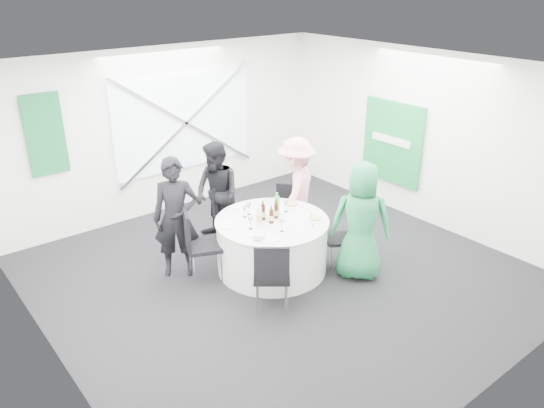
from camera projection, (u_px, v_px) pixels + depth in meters
floor at (281, 274)px, 7.37m from camera, size 6.00×6.00×0.00m
ceiling at (283, 70)px, 6.25m from camera, size 6.00×6.00×0.00m
wall_back at (168, 131)px, 8.95m from camera, size 6.00×0.00×6.00m
wall_front at (499, 276)px, 4.67m from camera, size 6.00×0.00×6.00m
wall_left at (42, 251)px, 5.09m from camera, size 0.00×6.00×6.00m
wall_right at (425, 138)px, 8.53m from camera, size 0.00×6.00×6.00m
window_panel at (185, 122)px, 9.05m from camera, size 2.60×0.03×1.60m
window_brace_a at (186, 123)px, 9.03m from camera, size 2.63×0.05×1.84m
window_brace_b at (186, 123)px, 9.03m from camera, size 2.63×0.05×1.84m
green_banner at (45, 135)px, 7.65m from camera, size 0.55×0.04×1.20m
green_sign at (392, 142)px, 9.00m from camera, size 0.05×1.20×1.40m
banquet_table at (272, 245)px, 7.36m from camera, size 1.56×1.56×0.76m
chair_back at (228, 211)px, 8.09m from camera, size 0.40×0.41×0.88m
chair_back_left at (197, 240)px, 7.02m from camera, size 0.62×0.61×1.03m
chair_back_right at (286, 207)px, 8.33m from camera, size 0.52×0.52×0.82m
chair_front_right at (346, 233)px, 7.40m from camera, size 0.55×0.54×0.87m
chair_front_left at (272, 272)px, 6.33m from camera, size 0.61×0.62×0.96m
person_man_back_left at (176, 218)px, 7.08m from camera, size 0.73×0.68×1.68m
person_man_back at (217, 194)px, 7.97m from camera, size 0.50×0.81×1.59m
person_woman_pink at (296, 189)px, 8.11m from camera, size 1.15×0.96×1.62m
person_woman_green at (361, 222)px, 7.03m from camera, size 0.93×0.94×1.64m
plate_back at (245, 207)px, 7.60m from camera, size 0.26×0.26×0.01m
plate_back_left at (228, 225)px, 7.06m from camera, size 0.28×0.28×0.01m
plate_back_right at (291, 204)px, 7.66m from camera, size 0.29×0.29×0.04m
plate_front_right at (315, 219)px, 7.21m from camera, size 0.26×0.26×0.04m
plate_front_left at (270, 239)px, 6.69m from camera, size 0.24×0.24×0.01m
napkin at (259, 235)px, 6.71m from camera, size 0.22×0.22×0.05m
beer_bottle_a at (263, 213)px, 7.18m from camera, size 0.06×0.06×0.27m
beer_bottle_b at (263, 211)px, 7.27m from camera, size 0.06×0.06×0.24m
beer_bottle_c at (276, 211)px, 7.23m from camera, size 0.06×0.06×0.26m
beer_bottle_d at (271, 217)px, 7.09m from camera, size 0.06×0.06×0.25m
green_water_bottle at (277, 206)px, 7.32m from camera, size 0.08×0.08×0.33m
clear_water_bottle at (259, 216)px, 7.03m from camera, size 0.08×0.08×0.31m
wine_glass_a at (249, 206)px, 7.33m from camera, size 0.07×0.07×0.17m
wine_glass_b at (282, 223)px, 6.85m from camera, size 0.07×0.07×0.17m
wine_glass_c at (244, 209)px, 7.25m from camera, size 0.07×0.07×0.17m
wine_glass_d at (250, 220)px, 6.91m from camera, size 0.07×0.07×0.17m
wine_glass_e at (286, 204)px, 7.41m from camera, size 0.07×0.07×0.17m
fork_a at (313, 226)px, 7.03m from camera, size 0.11×0.12×0.01m
knife_a at (312, 215)px, 7.36m from camera, size 0.11×0.13×0.01m
fork_b at (299, 207)px, 7.60m from camera, size 0.08×0.14×0.01m
knife_b at (272, 203)px, 7.73m from camera, size 0.10×0.13×0.01m
fork_c at (254, 205)px, 7.68m from camera, size 0.15×0.03×0.01m
knife_c at (238, 210)px, 7.50m from camera, size 0.15×0.02×0.01m
fork_d at (250, 237)px, 6.75m from camera, size 0.11×0.13×0.01m
knife_d at (274, 239)px, 6.68m from camera, size 0.10×0.13×0.01m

